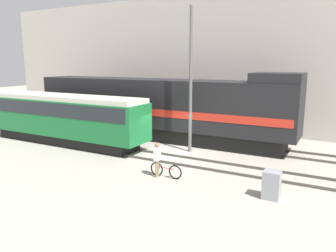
% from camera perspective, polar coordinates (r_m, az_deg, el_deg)
% --- Properties ---
extents(ground_plane, '(120.00, 120.00, 0.00)m').
position_cam_1_polar(ground_plane, '(20.72, 0.35, -4.79)').
color(ground_plane, '#9E998C').
extents(track_near, '(60.00, 1.50, 0.14)m').
position_cam_1_polar(track_near, '(19.67, -1.35, -5.45)').
color(track_near, '#47423D').
rests_on(track_near, ground).
extents(track_far, '(60.00, 1.51, 0.14)m').
position_cam_1_polar(track_far, '(23.55, 4.16, -2.69)').
color(track_far, '#47423D').
rests_on(track_far, ground).
extents(building_backdrop, '(46.81, 6.00, 11.14)m').
position_cam_1_polar(building_backdrop, '(30.19, 10.62, 10.72)').
color(building_backdrop, '#B7B2A8').
rests_on(building_backdrop, ground).
extents(freight_locomotive, '(20.27, 3.04, 5.03)m').
position_cam_1_polar(freight_locomotive, '(24.39, -1.73, 3.23)').
color(freight_locomotive, black).
rests_on(freight_locomotive, ground).
extents(streetcar, '(12.98, 2.54, 3.42)m').
position_cam_1_polar(streetcar, '(24.05, -17.73, 1.68)').
color(streetcar, black).
rests_on(streetcar, ground).
extents(bicycle, '(1.77, 0.44, 0.78)m').
position_cam_1_polar(bicycle, '(16.45, -0.38, -7.74)').
color(bicycle, black).
rests_on(bicycle, ground).
extents(person, '(0.23, 0.36, 1.77)m').
position_cam_1_polar(person, '(16.30, -1.90, -5.27)').
color(person, '#8C7A5B').
rests_on(person, ground).
extents(utility_pole_left, '(0.21, 0.21, 8.99)m').
position_cam_1_polar(utility_pole_left, '(20.49, 3.97, 7.78)').
color(utility_pole_left, '#595959').
rests_on(utility_pole_left, ground).
extents(signal_box, '(0.70, 0.60, 1.20)m').
position_cam_1_polar(signal_box, '(14.60, 17.58, -9.78)').
color(signal_box, gray).
rests_on(signal_box, ground).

